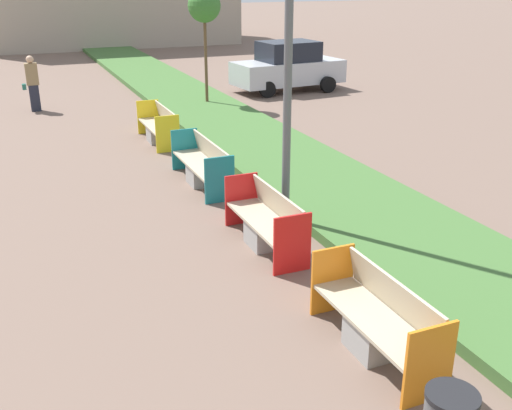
{
  "coord_description": "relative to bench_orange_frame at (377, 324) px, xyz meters",
  "views": [
    {
      "loc": [
        -2.79,
        2.96,
        4.29
      ],
      "look_at": [
        0.9,
        11.67,
        0.6
      ],
      "focal_mm": 42.0,
      "sensor_mm": 36.0,
      "label": 1
    }
  ],
  "objects": [
    {
      "name": "sapling_tree_far",
      "position": [
        2.64,
        14.19,
        2.87
      ],
      "size": [
        1.06,
        1.06,
        3.81
      ],
      "color": "brown",
      "rests_on": "ground"
    },
    {
      "name": "bench_yellow_frame",
      "position": [
        0.0,
        10.38,
        0.0
      ],
      "size": [
        0.65,
        2.13,
        0.94
      ],
      "color": "#9E9B96",
      "rests_on": "ground"
    },
    {
      "name": "bench_orange_frame",
      "position": [
        0.0,
        0.0,
        0.0
      ],
      "size": [
        0.65,
        2.07,
        0.94
      ],
      "color": "#9E9B96",
      "rests_on": "ground"
    },
    {
      "name": "planter_grass_strip",
      "position": [
        2.26,
        3.95,
        -0.28
      ],
      "size": [
        2.8,
        120.0,
        0.18
      ],
      "color": "#426B33",
      "rests_on": "ground"
    },
    {
      "name": "pedestrian_walking",
      "position": [
        -2.79,
        15.74,
        0.55
      ],
      "size": [
        0.53,
        0.24,
        1.79
      ],
      "color": "#232633",
      "rests_on": "ground"
    },
    {
      "name": "bench_red_frame",
      "position": [
        0.0,
        3.25,
        0.0
      ],
      "size": [
        0.65,
        2.12,
        0.94
      ],
      "color": "#9E9B96",
      "rests_on": "ground"
    },
    {
      "name": "bench_teal_frame",
      "position": [
        0.0,
        6.65,
        0.01
      ],
      "size": [
        0.65,
        2.43,
        0.94
      ],
      "color": "#9E9B96",
      "rests_on": "ground"
    },
    {
      "name": "parked_car_distant",
      "position": [
        6.42,
        15.72,
        0.55
      ],
      "size": [
        4.34,
        2.11,
        1.86
      ],
      "rotation": [
        0.0,
        0.0,
        0.09
      ],
      "color": "#B7BABF",
      "rests_on": "ground"
    }
  ]
}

